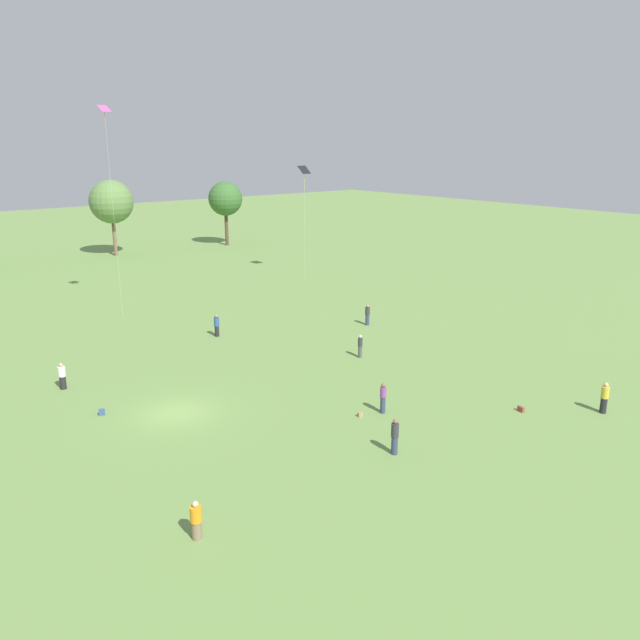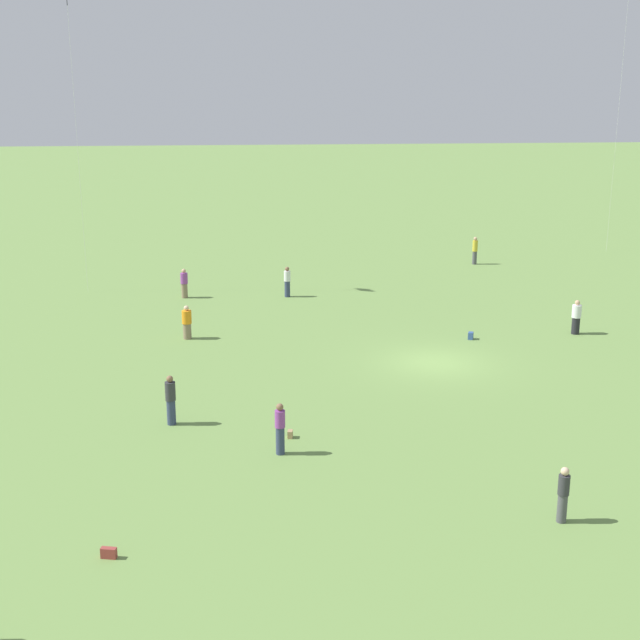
% 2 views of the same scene
% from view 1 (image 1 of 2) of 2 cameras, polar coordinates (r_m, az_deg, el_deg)
% --- Properties ---
extents(ground_plane, '(240.00, 240.00, 0.00)m').
position_cam_1_polar(ground_plane, '(35.97, -12.97, -8.31)').
color(ground_plane, '#6B8E47').
extents(tree_3, '(5.63, 5.63, 9.87)m').
position_cam_1_polar(tree_3, '(86.67, -18.54, 10.20)').
color(tree_3, brown).
rests_on(tree_3, ground_plane).
extents(tree_4, '(4.85, 4.85, 9.12)m').
position_cam_1_polar(tree_4, '(92.05, -8.65, 10.89)').
color(tree_4, brown).
rests_on(tree_4, ground_plane).
extents(person_0, '(0.52, 0.52, 1.62)m').
position_cam_1_polar(person_0, '(25.14, -11.25, -17.55)').
color(person_0, '#847056').
rests_on(person_0, ground_plane).
extents(person_1, '(0.39, 0.39, 1.73)m').
position_cam_1_polar(person_1, '(51.33, 4.36, 0.47)').
color(person_1, '#333D5B').
rests_on(person_1, ground_plane).
extents(person_2, '(0.53, 0.53, 1.67)m').
position_cam_1_polar(person_2, '(41.17, -22.50, -4.78)').
color(person_2, '#232328').
rests_on(person_2, ground_plane).
extents(person_4, '(0.55, 0.55, 1.76)m').
position_cam_1_polar(person_4, '(48.84, -9.43, -0.50)').
color(person_4, '#232328').
rests_on(person_4, ground_plane).
extents(person_6, '(0.45, 0.45, 1.77)m').
position_cam_1_polar(person_6, '(34.94, 5.78, -7.10)').
color(person_6, '#333D5B').
rests_on(person_6, ground_plane).
extents(person_7, '(0.53, 0.53, 1.84)m').
position_cam_1_polar(person_7, '(30.65, 6.85, -10.53)').
color(person_7, '#333D5B').
rests_on(person_7, ground_plane).
extents(person_8, '(0.47, 0.47, 1.80)m').
position_cam_1_polar(person_8, '(38.20, 24.56, -6.50)').
color(person_8, '#232328').
rests_on(person_8, ground_plane).
extents(person_9, '(0.38, 0.38, 1.66)m').
position_cam_1_polar(person_9, '(43.57, 3.70, -2.39)').
color(person_9, '#4C4C51').
rests_on(person_9, ground_plane).
extents(kite_0, '(1.05, 0.94, 17.38)m').
position_cam_1_polar(kite_0, '(55.14, -19.05, 16.80)').
color(kite_0, '#E54C99').
rests_on(kite_0, ground_plane).
extents(kite_3, '(1.31, 1.06, 12.10)m').
position_cam_1_polar(kite_3, '(68.29, -1.46, 13.30)').
color(kite_3, black).
rests_on(kite_3, ground_plane).
extents(picnic_bag_0, '(0.25, 0.43, 0.29)m').
position_cam_1_polar(picnic_bag_0, '(36.99, 17.88, -7.76)').
color(picnic_bag_0, '#933833').
rests_on(picnic_bag_0, ground_plane).
extents(picnic_bag_1, '(0.37, 0.32, 0.34)m').
position_cam_1_polar(picnic_bag_1, '(36.83, -19.33, -7.96)').
color(picnic_bag_1, '#33518C').
rests_on(picnic_bag_1, ground_plane).
extents(picnic_bag_2, '(0.29, 0.21, 0.26)m').
position_cam_1_polar(picnic_bag_2, '(34.68, 3.71, -8.62)').
color(picnic_bag_2, '#A58459').
rests_on(picnic_bag_2, ground_plane).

